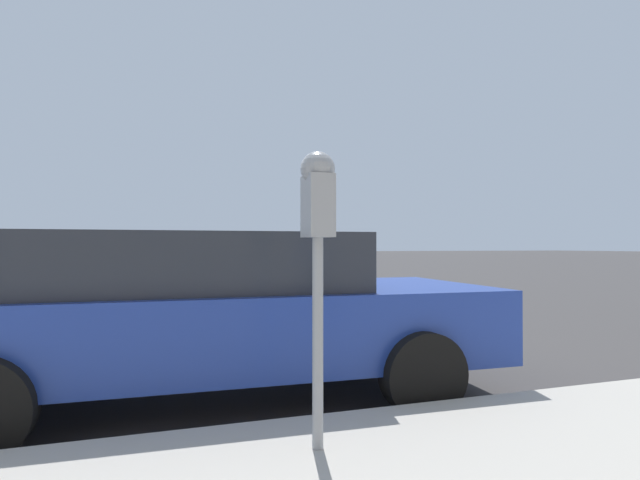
% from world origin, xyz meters
% --- Properties ---
extents(ground_plane, '(220.00, 220.00, 0.00)m').
position_xyz_m(ground_plane, '(0.00, 0.00, 0.00)').
color(ground_plane, '#3D3A3A').
extents(parking_meter, '(0.21, 0.19, 1.61)m').
position_xyz_m(parking_meter, '(-2.72, -0.49, 1.41)').
color(parking_meter, gray).
rests_on(parking_meter, sidewalk).
extents(car_blue, '(2.16, 4.70, 1.38)m').
position_xyz_m(car_blue, '(-1.05, -0.08, 0.74)').
color(car_blue, navy).
rests_on(car_blue, ground_plane).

